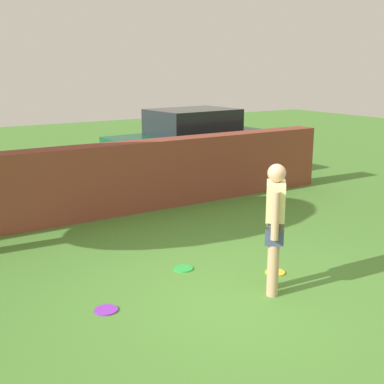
{
  "coord_description": "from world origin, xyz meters",
  "views": [
    {
      "loc": [
        -3.49,
        -4.39,
        2.73
      ],
      "look_at": [
        0.24,
        1.47,
        1.0
      ],
      "focal_mm": 47.29,
      "sensor_mm": 36.0,
      "label": 1
    }
  ],
  "objects_px": {
    "car": "(193,144)",
    "frisbee_purple": "(106,310)",
    "frisbee_green": "(183,269)",
    "person": "(275,223)",
    "frisbee_yellow": "(275,272)"
  },
  "relations": [
    {
      "from": "car",
      "to": "frisbee_purple",
      "type": "bearing_deg",
      "value": -134.41
    },
    {
      "from": "frisbee_green",
      "to": "frisbee_purple",
      "type": "relative_size",
      "value": 1.0
    },
    {
      "from": "frisbee_purple",
      "to": "person",
      "type": "bearing_deg",
      "value": -17.96
    },
    {
      "from": "frisbee_yellow",
      "to": "person",
      "type": "bearing_deg",
      "value": -135.3
    },
    {
      "from": "car",
      "to": "frisbee_yellow",
      "type": "bearing_deg",
      "value": -115.75
    },
    {
      "from": "car",
      "to": "frisbee_yellow",
      "type": "xyz_separation_m",
      "value": [
        -2.27,
        -5.64,
        -0.85
      ]
    },
    {
      "from": "person",
      "to": "frisbee_green",
      "type": "bearing_deg",
      "value": 66.36
    },
    {
      "from": "frisbee_green",
      "to": "frisbee_purple",
      "type": "distance_m",
      "value": 1.5
    },
    {
      "from": "person",
      "to": "car",
      "type": "bearing_deg",
      "value": 17.23
    },
    {
      "from": "frisbee_green",
      "to": "frisbee_purple",
      "type": "height_order",
      "value": "same"
    },
    {
      "from": "frisbee_green",
      "to": "frisbee_yellow",
      "type": "relative_size",
      "value": 1.0
    },
    {
      "from": "frisbee_green",
      "to": "frisbee_purple",
      "type": "bearing_deg",
      "value": -157.78
    },
    {
      "from": "frisbee_yellow",
      "to": "frisbee_purple",
      "type": "bearing_deg",
      "value": 174.81
    },
    {
      "from": "frisbee_purple",
      "to": "frisbee_yellow",
      "type": "xyz_separation_m",
      "value": [
        2.38,
        -0.22,
        0.0
      ]
    },
    {
      "from": "car",
      "to": "frisbee_purple",
      "type": "xyz_separation_m",
      "value": [
        -4.65,
        -5.42,
        -0.85
      ]
    }
  ]
}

